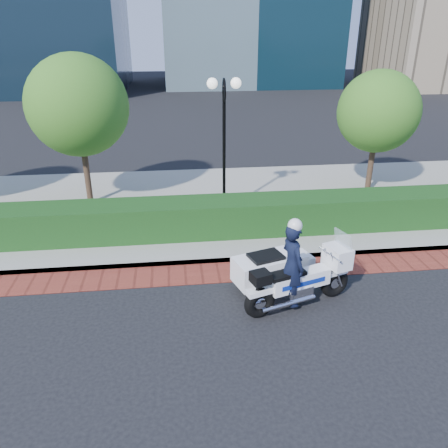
{
  "coord_description": "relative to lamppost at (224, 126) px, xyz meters",
  "views": [
    {
      "loc": [
        -0.57,
        -8.04,
        5.65
      ],
      "look_at": [
        0.65,
        2.27,
        1.0
      ],
      "focal_mm": 35.0,
      "sensor_mm": 36.0,
      "label": 1
    }
  ],
  "objects": [
    {
      "name": "tree_b",
      "position": [
        -4.5,
        1.3,
        0.48
      ],
      "size": [
        3.2,
        3.2,
        4.89
      ],
      "color": "#332319",
      "rests_on": "sidewalk"
    },
    {
      "name": "tree_c",
      "position": [
        5.5,
        1.3,
        0.09
      ],
      "size": [
        2.8,
        2.8,
        4.3
      ],
      "color": "#332319",
      "rests_on": "sidewalk"
    },
    {
      "name": "hedge_main",
      "position": [
        -1.0,
        -1.6,
        -2.31
      ],
      "size": [
        18.0,
        1.2,
        1.0
      ],
      "primitive_type": "cube",
      "color": "black",
      "rests_on": "sidewalk"
    },
    {
      "name": "police_motorcycle",
      "position": [
        0.8,
        -5.01,
        -2.22
      ],
      "size": [
        2.7,
        1.95,
        2.16
      ],
      "rotation": [
        0.0,
        0.0,
        0.31
      ],
      "color": "black",
      "rests_on": "ground"
    },
    {
      "name": "ground",
      "position": [
        -1.0,
        -5.2,
        -2.96
      ],
      "size": [
        120.0,
        120.0,
        0.0
      ],
      "primitive_type": "plane",
      "color": "black",
      "rests_on": "ground"
    },
    {
      "name": "brick_strip",
      "position": [
        -1.0,
        -3.7,
        -2.95
      ],
      "size": [
        60.0,
        1.0,
        0.01
      ],
      "primitive_type": "cube",
      "color": "maroon",
      "rests_on": "ground"
    },
    {
      "name": "sidewalk",
      "position": [
        -1.0,
        0.8,
        -2.88
      ],
      "size": [
        60.0,
        8.0,
        0.15
      ],
      "primitive_type": "cube",
      "color": "gray",
      "rests_on": "ground"
    },
    {
      "name": "lamppost",
      "position": [
        0.0,
        0.0,
        0.0
      ],
      "size": [
        1.02,
        0.7,
        4.21
      ],
      "color": "black",
      "rests_on": "sidewalk"
    }
  ]
}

